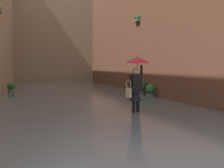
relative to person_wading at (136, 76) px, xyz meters
The scene contains 7 objects.
ground_plane 8.30m from the person_wading, 81.54° to the right, with size 65.91×65.91×0.00m, color slate.
flood_water 8.29m from the person_wading, 81.54° to the right, with size 8.99×32.37×0.16m, color slate.
building_facade_far 22.47m from the person_wading, 86.90° to the right, with size 11.79×1.80×9.84m, color gray.
person_wading is the anchor object (origin of this frame).
potted_plant_far_left 5.52m from the person_wading, 118.10° to the right, with size 0.50×0.50×0.81m.
potted_plant_mid_right 11.23m from the person_wading, 64.43° to the right, with size 0.50×0.50×0.72m.
potted_plant_near_left 6.80m from the person_wading, 112.88° to the right, with size 0.54×0.54×0.99m.
Camera 1 is at (2.25, 4.17, 1.73)m, focal length 45.74 mm.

